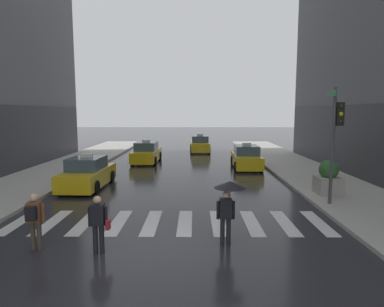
{
  "coord_description": "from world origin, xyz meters",
  "views": [
    {
      "loc": [
        0.94,
        -8.55,
        3.94
      ],
      "look_at": [
        0.82,
        8.0,
        1.89
      ],
      "focal_mm": 31.06,
      "sensor_mm": 36.0,
      "label": 1
    }
  ],
  "objects_px": {
    "pedestrian_with_umbrella": "(229,195)",
    "taxi_second": "(246,158)",
    "traffic_light_pole": "(336,129)",
    "pedestrian_with_handbag": "(98,221)",
    "planter_near_corner": "(328,178)",
    "taxi_lead": "(88,174)",
    "taxi_third": "(147,153)",
    "pedestrian_with_backpack": "(34,217)",
    "taxi_fourth": "(200,145)"
  },
  "relations": [
    {
      "from": "pedestrian_with_backpack",
      "to": "planter_near_corner",
      "type": "distance_m",
      "value": 12.46
    },
    {
      "from": "taxi_third",
      "to": "pedestrian_with_backpack",
      "type": "xyz_separation_m",
      "value": [
        -0.77,
        -16.9,
        0.25
      ]
    },
    {
      "from": "traffic_light_pole",
      "to": "taxi_second",
      "type": "height_order",
      "value": "traffic_light_pole"
    },
    {
      "from": "pedestrian_with_umbrella",
      "to": "pedestrian_with_backpack",
      "type": "distance_m",
      "value": 5.61
    },
    {
      "from": "taxi_third",
      "to": "pedestrian_with_backpack",
      "type": "bearing_deg",
      "value": -92.59
    },
    {
      "from": "taxi_second",
      "to": "traffic_light_pole",
      "type": "bearing_deg",
      "value": -77.99
    },
    {
      "from": "traffic_light_pole",
      "to": "taxi_lead",
      "type": "distance_m",
      "value": 12.18
    },
    {
      "from": "taxi_lead",
      "to": "pedestrian_with_backpack",
      "type": "relative_size",
      "value": 2.78
    },
    {
      "from": "taxi_lead",
      "to": "taxi_third",
      "type": "bearing_deg",
      "value": 78.42
    },
    {
      "from": "pedestrian_with_backpack",
      "to": "taxi_lead",
      "type": "bearing_deg",
      "value": 97.51
    },
    {
      "from": "traffic_light_pole",
      "to": "taxi_third",
      "type": "xyz_separation_m",
      "value": [
        -9.55,
        12.45,
        -2.53
      ]
    },
    {
      "from": "pedestrian_with_handbag",
      "to": "taxi_fourth",
      "type": "bearing_deg",
      "value": 82.43
    },
    {
      "from": "traffic_light_pole",
      "to": "planter_near_corner",
      "type": "relative_size",
      "value": 3.0
    },
    {
      "from": "taxi_third",
      "to": "taxi_lead",
      "type": "bearing_deg",
      "value": -101.58
    },
    {
      "from": "taxi_lead",
      "to": "pedestrian_with_backpack",
      "type": "bearing_deg",
      "value": -82.49
    },
    {
      "from": "traffic_light_pole",
      "to": "taxi_second",
      "type": "bearing_deg",
      "value": 102.01
    },
    {
      "from": "traffic_light_pole",
      "to": "taxi_lead",
      "type": "height_order",
      "value": "traffic_light_pole"
    },
    {
      "from": "traffic_light_pole",
      "to": "pedestrian_with_handbag",
      "type": "bearing_deg",
      "value": -151.12
    },
    {
      "from": "taxi_lead",
      "to": "planter_near_corner",
      "type": "height_order",
      "value": "taxi_lead"
    },
    {
      "from": "taxi_fourth",
      "to": "planter_near_corner",
      "type": "distance_m",
      "value": 18.71
    },
    {
      "from": "taxi_second",
      "to": "taxi_fourth",
      "type": "height_order",
      "value": "same"
    },
    {
      "from": "traffic_light_pole",
      "to": "planter_near_corner",
      "type": "bearing_deg",
      "value": 73.64
    },
    {
      "from": "pedestrian_with_handbag",
      "to": "pedestrian_with_umbrella",
      "type": "bearing_deg",
      "value": 9.76
    },
    {
      "from": "pedestrian_with_umbrella",
      "to": "taxi_second",
      "type": "bearing_deg",
      "value": 79.05
    },
    {
      "from": "taxi_second",
      "to": "taxi_third",
      "type": "xyz_separation_m",
      "value": [
        -7.47,
        2.66,
        0.0
      ]
    },
    {
      "from": "pedestrian_with_backpack",
      "to": "planter_near_corner",
      "type": "height_order",
      "value": "planter_near_corner"
    },
    {
      "from": "taxi_lead",
      "to": "pedestrian_with_backpack",
      "type": "distance_m",
      "value": 8.08
    },
    {
      "from": "taxi_lead",
      "to": "pedestrian_with_handbag",
      "type": "xyz_separation_m",
      "value": [
        2.94,
        -8.21,
        0.21
      ]
    },
    {
      "from": "taxi_lead",
      "to": "pedestrian_with_handbag",
      "type": "distance_m",
      "value": 8.73
    },
    {
      "from": "traffic_light_pole",
      "to": "pedestrian_with_backpack",
      "type": "height_order",
      "value": "traffic_light_pole"
    },
    {
      "from": "taxi_third",
      "to": "pedestrian_with_umbrella",
      "type": "distance_m",
      "value": 17.17
    },
    {
      "from": "taxi_third",
      "to": "taxi_second",
      "type": "bearing_deg",
      "value": -19.61
    },
    {
      "from": "pedestrian_with_backpack",
      "to": "taxi_second",
      "type": "bearing_deg",
      "value": 59.96
    },
    {
      "from": "taxi_fourth",
      "to": "pedestrian_with_umbrella",
      "type": "relative_size",
      "value": 2.36
    },
    {
      "from": "taxi_third",
      "to": "pedestrian_with_handbag",
      "type": "xyz_separation_m",
      "value": [
        1.12,
        -17.1,
        0.21
      ]
    },
    {
      "from": "taxi_second",
      "to": "taxi_fourth",
      "type": "distance_m",
      "value": 10.24
    },
    {
      "from": "taxi_third",
      "to": "pedestrian_with_umbrella",
      "type": "bearing_deg",
      "value": -73.76
    },
    {
      "from": "traffic_light_pole",
      "to": "taxi_second",
      "type": "relative_size",
      "value": 1.05
    },
    {
      "from": "traffic_light_pole",
      "to": "pedestrian_with_umbrella",
      "type": "relative_size",
      "value": 2.47
    },
    {
      "from": "taxi_second",
      "to": "pedestrian_with_backpack",
      "type": "height_order",
      "value": "taxi_second"
    },
    {
      "from": "taxi_second",
      "to": "taxi_third",
      "type": "relative_size",
      "value": 1.0
    },
    {
      "from": "pedestrian_with_umbrella",
      "to": "planter_near_corner",
      "type": "bearing_deg",
      "value": 47.5
    },
    {
      "from": "taxi_lead",
      "to": "taxi_second",
      "type": "relative_size",
      "value": 1.0
    },
    {
      "from": "taxi_second",
      "to": "taxi_third",
      "type": "height_order",
      "value": "same"
    },
    {
      "from": "pedestrian_with_handbag",
      "to": "planter_near_corner",
      "type": "xyz_separation_m",
      "value": [
        8.94,
        6.37,
        -0.06
      ]
    },
    {
      "from": "taxi_lead",
      "to": "taxi_third",
      "type": "relative_size",
      "value": 1.0
    },
    {
      "from": "traffic_light_pole",
      "to": "pedestrian_with_umbrella",
      "type": "distance_m",
      "value": 6.46
    },
    {
      "from": "taxi_lead",
      "to": "pedestrian_with_backpack",
      "type": "xyz_separation_m",
      "value": [
        1.06,
        -8.01,
        0.25
      ]
    },
    {
      "from": "traffic_light_pole",
      "to": "pedestrian_with_handbag",
      "type": "distance_m",
      "value": 9.91
    },
    {
      "from": "taxi_third",
      "to": "planter_near_corner",
      "type": "distance_m",
      "value": 14.71
    }
  ]
}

